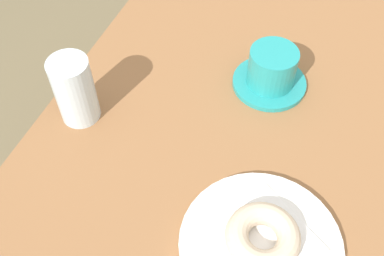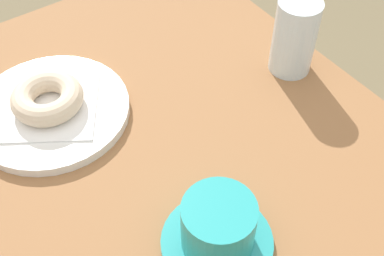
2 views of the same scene
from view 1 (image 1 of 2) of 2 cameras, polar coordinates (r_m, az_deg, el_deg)
name	(u,v)px [view 1 (image 1 of 2)]	position (r m, az deg, el deg)	size (l,w,h in m)	color
ground_plane	(248,232)	(1.53, 7.05, -12.86)	(6.00, 6.00, 0.00)	#736648
table	(281,88)	(0.96, 11.04, 4.89)	(1.28, 0.74, 0.77)	#91623B
plate_sugar_ring	(260,245)	(0.66, 8.58, -14.31)	(0.23, 0.23, 0.01)	white
napkin_sugar_ring	(261,242)	(0.66, 8.67, -14.00)	(0.14, 0.14, 0.00)	white
donut_sugar_ring	(263,237)	(0.64, 8.87, -13.36)	(0.10, 0.10, 0.03)	beige
water_glass	(75,90)	(0.77, -14.51, 4.61)	(0.07, 0.07, 0.12)	silver
coffee_cup	(271,71)	(0.83, 9.94, 7.08)	(0.13, 0.13, 0.08)	teal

